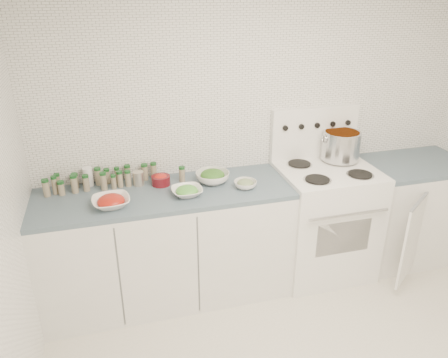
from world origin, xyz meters
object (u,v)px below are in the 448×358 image
bowl_snowpea (187,191)px  stove (323,217)px  stock_pot (341,144)px  bowl_tomato (111,201)px

bowl_snowpea → stove: bearing=4.4°
stock_pot → bowl_tomato: bearing=-171.8°
stock_pot → bowl_snowpea: size_ratio=1.44×
stove → bowl_tomato: bearing=-175.9°
bowl_tomato → stock_pot: bearing=8.2°
stove → bowl_tomato: size_ratio=4.95×
stove → stock_pot: (0.18, 0.15, 0.58)m
bowl_snowpea → stock_pot: bearing=10.1°
stove → stock_pot: size_ratio=4.15×
stove → bowl_snowpea: stove is taller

